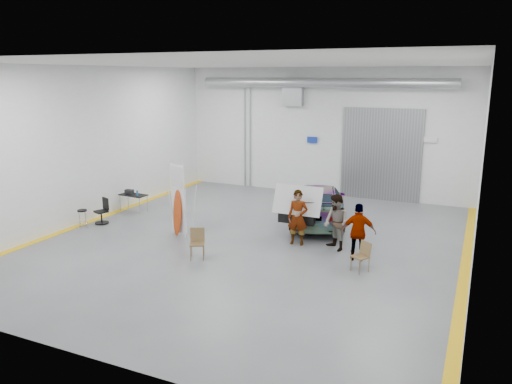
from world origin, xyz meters
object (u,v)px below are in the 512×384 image
at_px(surfboard_display, 179,206).
at_px(office_chair, 102,212).
at_px(work_table, 132,194).
at_px(shop_stool, 83,219).
at_px(person_c, 359,232).
at_px(folding_chair_near, 198,250).
at_px(person_b, 336,223).
at_px(folding_chair_far, 360,262).
at_px(sedan_car, 318,203).
at_px(person_a, 298,217).

xyz_separation_m(surfboard_display, office_chair, (-3.58, 0.03, -0.68)).
xyz_separation_m(surfboard_display, work_table, (-3.63, 1.95, -0.37)).
bearing_deg(shop_stool, person_c, 5.73).
bearing_deg(folding_chair_near, person_b, 7.73).
height_order(person_b, office_chair, person_b).
xyz_separation_m(folding_chair_far, work_table, (-10.30, 2.61, 0.46)).
height_order(sedan_car, person_c, person_c).
relative_size(person_a, office_chair, 1.92).
xyz_separation_m(person_a, office_chair, (-7.74, -0.84, -0.51)).
distance_m(person_b, person_c, 1.10).
relative_size(sedan_car, folding_chair_far, 5.73).
distance_m(person_a, work_table, 7.87).
bearing_deg(surfboard_display, person_b, 26.63).
distance_m(person_c, work_table, 10.17).
distance_m(person_c, surfboard_display, 6.40).
height_order(sedan_car, folding_chair_far, sedan_car).
height_order(shop_stool, office_chair, office_chair).
bearing_deg(folding_chair_far, surfboard_display, -150.97).
relative_size(sedan_car, shop_stool, 7.11).
relative_size(person_b, surfboard_display, 0.68).
distance_m(sedan_car, work_table, 7.82).
bearing_deg(folding_chair_far, person_b, 162.13).
bearing_deg(folding_chair_far, shop_stool, -144.59).
distance_m(shop_stool, office_chair, 0.86).
relative_size(sedan_car, work_table, 4.24).
bearing_deg(folding_chair_far, office_chair, -149.17).
distance_m(person_b, folding_chair_far, 2.04).
bearing_deg(surfboard_display, folding_chair_far, 11.98).
relative_size(sedan_car, person_a, 2.70).
bearing_deg(person_b, work_table, -146.36).
height_order(surfboard_display, folding_chair_far, surfboard_display).
distance_m(surfboard_display, folding_chair_far, 6.76).
relative_size(folding_chair_far, work_table, 0.74).
bearing_deg(shop_stool, person_a, 11.79).
bearing_deg(person_c, folding_chair_far, 95.07).
xyz_separation_m(sedan_car, shop_stool, (-7.79, -4.52, -0.38)).
xyz_separation_m(sedan_car, surfboard_display, (-3.98, -3.73, 0.37)).
xyz_separation_m(work_table, office_chair, (0.05, -1.92, -0.30)).
bearing_deg(folding_chair_near, work_table, 118.43).
xyz_separation_m(person_b, surfboard_display, (-5.50, -0.87, 0.18)).
bearing_deg(sedan_car, person_a, 77.20).
xyz_separation_m(folding_chair_near, work_table, (-5.41, 3.69, 0.44)).
distance_m(person_b, office_chair, 9.13).
height_order(person_a, person_b, person_a).
xyz_separation_m(sedan_car, person_b, (1.52, -2.86, 0.19)).
height_order(person_b, folding_chair_far, person_b).
distance_m(person_b, folding_chair_near, 4.59).
xyz_separation_m(folding_chair_far, shop_stool, (-10.48, -0.13, 0.08)).
bearing_deg(person_b, person_a, -139.61).
bearing_deg(shop_stool, folding_chair_near, -9.60).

